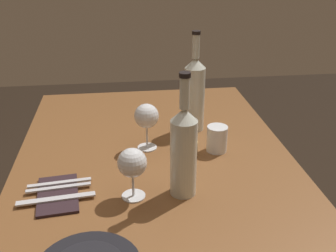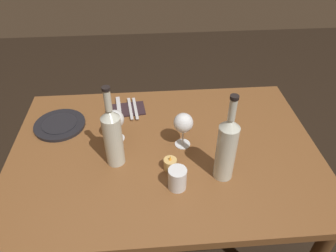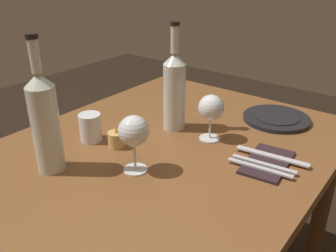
{
  "view_description": "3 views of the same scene",
  "coord_description": "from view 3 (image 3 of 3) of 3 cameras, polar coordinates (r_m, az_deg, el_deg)",
  "views": [
    {
      "loc": [
        1.15,
        -0.1,
        1.39
      ],
      "look_at": [
        0.02,
        0.04,
        0.86
      ],
      "focal_mm": 43.5,
      "sensor_mm": 36.0,
      "label": 1
    },
    {
      "loc": [
        0.06,
        0.98,
        1.66
      ],
      "look_at": [
        -0.02,
        -0.02,
        0.85
      ],
      "focal_mm": 33.76,
      "sensor_mm": 36.0,
      "label": 2
    },
    {
      "loc": [
        -0.69,
        -0.61,
        1.27
      ],
      "look_at": [
        0.05,
        -0.04,
        0.83
      ],
      "focal_mm": 38.87,
      "sensor_mm": 36.0,
      "label": 3
    }
  ],
  "objects": [
    {
      "name": "dining_table",
      "position": [
        1.11,
        -2.93,
        -8.79
      ],
      "size": [
        1.3,
        0.9,
        0.74
      ],
      "color": "brown",
      "rests_on": "ground"
    },
    {
      "name": "votive_candle",
      "position": [
        1.11,
        -8.08,
        -2.17
      ],
      "size": [
        0.05,
        0.05,
        0.07
      ],
      "color": "#DBB266",
      "rests_on": "dining_table"
    },
    {
      "name": "fork_inner",
      "position": [
        1.04,
        14.78,
        -5.78
      ],
      "size": [
        0.03,
        0.18,
        0.0
      ],
      "color": "silver",
      "rests_on": "folded_napkin"
    },
    {
      "name": "table_knife",
      "position": [
        1.08,
        15.98,
        -4.55
      ],
      "size": [
        0.04,
        0.21,
        0.0
      ],
      "color": "silver",
      "rests_on": "folded_napkin"
    },
    {
      "name": "fork_outer",
      "position": [
        1.02,
        14.2,
        -6.37
      ],
      "size": [
        0.03,
        0.18,
        0.0
      ],
      "color": "silver",
      "rests_on": "folded_napkin"
    },
    {
      "name": "wine_glass_left",
      "position": [
        0.95,
        -5.39,
        -0.95
      ],
      "size": [
        0.08,
        0.08,
        0.16
      ],
      "color": "white",
      "rests_on": "dining_table"
    },
    {
      "name": "water_tumbler",
      "position": [
        1.16,
        -12.05,
        -0.44
      ],
      "size": [
        0.07,
        0.07,
        0.09
      ],
      "color": "white",
      "rests_on": "dining_table"
    },
    {
      "name": "wine_bottle_second",
      "position": [
        1.18,
        1.01,
        5.73
      ],
      "size": [
        0.07,
        0.07,
        0.35
      ],
      "color": "silver",
      "rests_on": "dining_table"
    },
    {
      "name": "dinner_plate",
      "position": [
        1.34,
        16.63,
        1.18
      ],
      "size": [
        0.23,
        0.23,
        0.02
      ],
      "color": "black",
      "rests_on": "dining_table"
    },
    {
      "name": "folded_napkin",
      "position": [
        1.06,
        15.3,
        -5.51
      ],
      "size": [
        0.2,
        0.13,
        0.01
      ],
      "color": "#2D1E23",
      "rests_on": "dining_table"
    },
    {
      "name": "wine_glass_right",
      "position": [
        1.12,
        6.77,
        2.74
      ],
      "size": [
        0.08,
        0.08,
        0.15
      ],
      "color": "white",
      "rests_on": "dining_table"
    },
    {
      "name": "wine_bottle",
      "position": [
        0.99,
        -18.74,
        0.76
      ],
      "size": [
        0.07,
        0.07,
        0.37
      ],
      "color": "silver",
      "rests_on": "dining_table"
    }
  ]
}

